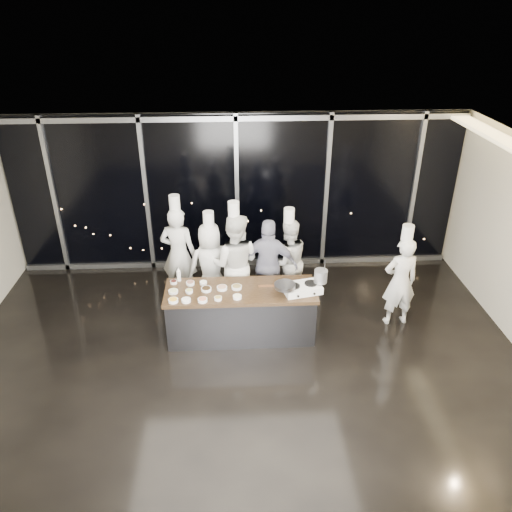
{
  "coord_description": "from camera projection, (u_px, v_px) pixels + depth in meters",
  "views": [
    {
      "loc": [
        -0.1,
        -6.01,
        5.17
      ],
      "look_at": [
        0.27,
        1.2,
        1.35
      ],
      "focal_mm": 35.0,
      "sensor_mm": 36.0,
      "label": 1
    }
  ],
  "objects": [
    {
      "name": "ground",
      "position": [
        243.0,
        370.0,
        7.72
      ],
      "size": [
        9.0,
        9.0,
        0.0
      ],
      "primitive_type": "plane",
      "color": "black",
      "rests_on": "ground"
    },
    {
      "name": "guest",
      "position": [
        269.0,
        266.0,
        8.85
      ],
      "size": [
        1.09,
        0.62,
        1.75
      ],
      "rotation": [
        0.0,
        0.0,
        2.95
      ],
      "color": "#16173C",
      "rests_on": "ground"
    },
    {
      "name": "prep_bowls",
      "position": [
        202.0,
        292.0,
        7.99
      ],
      "size": [
        1.18,
        0.71,
        0.05
      ],
      "color": "white",
      "rests_on": "demo_counter"
    },
    {
      "name": "squeeze_bottle",
      "position": [
        179.0,
        274.0,
        8.3
      ],
      "size": [
        0.07,
        0.07,
        0.25
      ],
      "color": "white",
      "rests_on": "demo_counter"
    },
    {
      "name": "stove",
      "position": [
        302.0,
        288.0,
        8.01
      ],
      "size": [
        0.66,
        0.49,
        0.14
      ],
      "rotation": [
        0.0,
        0.0,
        0.22
      ],
      "color": "white",
      "rests_on": "demo_counter"
    },
    {
      "name": "chef_side",
      "position": [
        400.0,
        281.0,
        8.46
      ],
      "size": [
        0.64,
        0.46,
        1.87
      ],
      "rotation": [
        0.0,
        0.0,
        3.25
      ],
      "color": "silver",
      "rests_on": "ground"
    },
    {
      "name": "room_shell",
      "position": [
        254.0,
        239.0,
        6.68
      ],
      "size": [
        9.02,
        7.02,
        3.21
      ],
      "color": "beige",
      "rests_on": "ground"
    },
    {
      "name": "stock_pot",
      "position": [
        321.0,
        276.0,
        7.99
      ],
      "size": [
        0.26,
        0.26,
        0.21
      ],
      "primitive_type": "cylinder",
      "rotation": [
        0.0,
        0.0,
        0.22
      ],
      "color": "#B6B5B8",
      "rests_on": "stove"
    },
    {
      "name": "chef_far_left",
      "position": [
        179.0,
        254.0,
        9.13
      ],
      "size": [
        0.75,
        0.58,
        2.07
      ],
      "rotation": [
        0.0,
        0.0,
        2.92
      ],
      "color": "silver",
      "rests_on": "ground"
    },
    {
      "name": "demo_counter",
      "position": [
        241.0,
        312.0,
        8.31
      ],
      "size": [
        2.46,
        0.86,
        0.9
      ],
      "color": "#36363B",
      "rests_on": "ground"
    },
    {
      "name": "frying_pan",
      "position": [
        284.0,
        286.0,
        7.88
      ],
      "size": [
        0.62,
        0.41,
        0.06
      ],
      "rotation": [
        0.0,
        0.0,
        0.22
      ],
      "color": "slate",
      "rests_on": "stove"
    },
    {
      "name": "chef_center",
      "position": [
        235.0,
        263.0,
        8.79
      ],
      "size": [
        1.01,
        0.85,
        2.11
      ],
      "rotation": [
        0.0,
        0.0,
        2.98
      ],
      "color": "silver",
      "rests_on": "ground"
    },
    {
      "name": "chef_left",
      "position": [
        211.0,
        265.0,
        8.98
      ],
      "size": [
        0.9,
        0.7,
        1.86
      ],
      "rotation": [
        0.0,
        0.0,
        3.4
      ],
      "color": "silver",
      "rests_on": "ground"
    },
    {
      "name": "window_wall",
      "position": [
        237.0,
        194.0,
        10.01
      ],
      "size": [
        8.9,
        0.11,
        3.2
      ],
      "color": "black",
      "rests_on": "ground"
    },
    {
      "name": "chef_right",
      "position": [
        288.0,
        261.0,
        9.14
      ],
      "size": [
        0.94,
        0.83,
        1.85
      ],
      "rotation": [
        0.0,
        0.0,
        3.46
      ],
      "color": "silver",
      "rests_on": "ground"
    }
  ]
}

